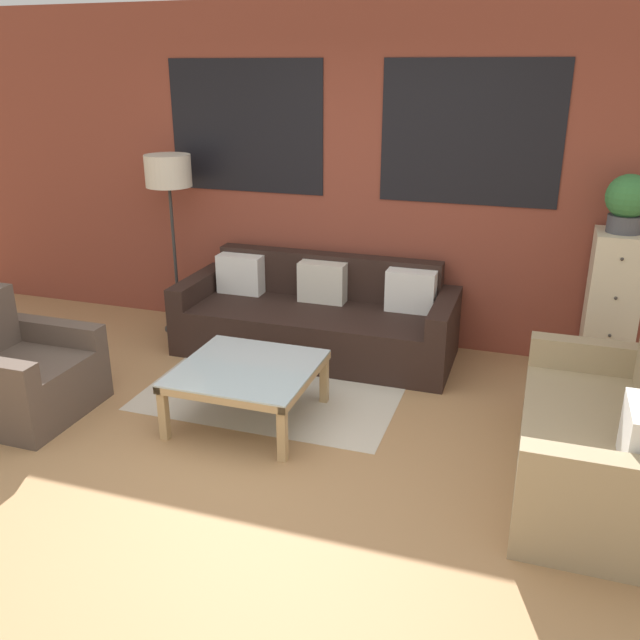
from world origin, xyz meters
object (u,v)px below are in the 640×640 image
(armchair_corner, at_px, (20,376))
(floor_lamp, at_px, (169,179))
(couch_dark, at_px, (317,320))
(potted_plant, at_px, (628,202))
(settee_vintage, at_px, (604,442))
(coffee_table, at_px, (247,374))
(drawer_cabinet, at_px, (611,308))

(armchair_corner, xyz_separation_m, floor_lamp, (0.24, 1.77, 1.10))
(couch_dark, bearing_deg, potted_plant, 4.95)
(settee_vintage, height_order, potted_plant, potted_plant)
(armchair_corner, bearing_deg, settee_vintage, 4.19)
(couch_dark, xyz_separation_m, floor_lamp, (-1.37, 0.09, 1.10))
(armchair_corner, height_order, potted_plant, potted_plant)
(settee_vintage, relative_size, coffee_table, 1.77)
(settee_vintage, relative_size, floor_lamp, 1.01)
(couch_dark, height_order, armchair_corner, armchair_corner)
(coffee_table, bearing_deg, couch_dark, 87.19)
(couch_dark, bearing_deg, floor_lamp, 176.19)
(settee_vintage, xyz_separation_m, armchair_corner, (-3.79, -0.28, -0.03))
(floor_lamp, distance_m, drawer_cabinet, 3.74)
(coffee_table, bearing_deg, potted_plant, 32.32)
(couch_dark, distance_m, armchair_corner, 2.32)
(settee_vintage, distance_m, potted_plant, 1.93)
(settee_vintage, xyz_separation_m, drawer_cabinet, (0.09, 1.60, 0.27))
(couch_dark, relative_size, drawer_cabinet, 1.98)
(drawer_cabinet, distance_m, potted_plant, 0.80)
(armchair_corner, distance_m, drawer_cabinet, 4.32)
(couch_dark, height_order, coffee_table, couch_dark)
(armchair_corner, distance_m, floor_lamp, 2.10)
(settee_vintage, bearing_deg, drawer_cabinet, 86.60)
(settee_vintage, xyz_separation_m, floor_lamp, (-3.55, 1.49, 1.07))
(settee_vintage, xyz_separation_m, potted_plant, (0.09, 1.60, 1.07))
(armchair_corner, xyz_separation_m, coffee_table, (1.54, 0.40, 0.06))
(armchair_corner, bearing_deg, coffee_table, 14.37)
(drawer_cabinet, bearing_deg, floor_lamp, -178.34)
(drawer_cabinet, relative_size, potted_plant, 2.77)
(settee_vintage, distance_m, armchair_corner, 3.80)
(coffee_table, relative_size, drawer_cabinet, 0.78)
(coffee_table, relative_size, potted_plant, 2.15)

